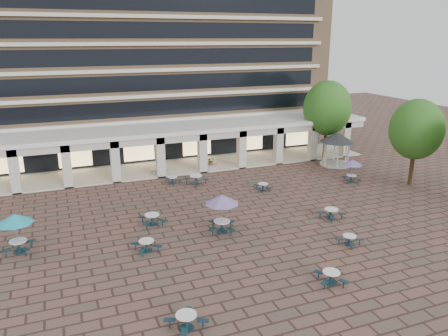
{
  "coord_description": "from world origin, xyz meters",
  "views": [
    {
      "loc": [
        -10.97,
        -27.19,
        12.93
      ],
      "look_at": [
        0.76,
        3.0,
        3.2
      ],
      "focal_mm": 35.0,
      "sensor_mm": 36.0,
      "label": 1
    }
  ],
  "objects": [
    {
      "name": "retail_arcade",
      "position": [
        0.0,
        14.8,
        3.0
      ],
      "size": [
        42.0,
        6.6,
        4.4
      ],
      "color": "white",
      "rests_on": "ground"
    },
    {
      "name": "tree_east_c",
      "position": [
        16.34,
        12.4,
        5.59
      ],
      "size": [
        5.14,
        5.14,
        8.56
      ],
      "color": "#45301B",
      "rests_on": "ground"
    },
    {
      "name": "picnic_table_10",
      "position": [
        5.3,
        5.23,
        0.4
      ],
      "size": [
        1.73,
        1.73,
        0.67
      ],
      "rotation": [
        0.0,
        0.0,
        -0.25
      ],
      "color": "#13313A",
      "rests_on": "ground"
    },
    {
      "name": "picnic_table_4",
      "position": [
        -14.0,
        0.45,
        2.17
      ],
      "size": [
        2.21,
        2.21,
        2.56
      ],
      "rotation": [
        0.0,
        0.0,
        -0.24
      ],
      "color": "#13313A",
      "rests_on": "ground"
    },
    {
      "name": "tree_east_a",
      "position": [
        18.63,
        1.97,
        5.1
      ],
      "size": [
        4.69,
        4.69,
        7.81
      ],
      "color": "#45301B",
      "rests_on": "ground"
    },
    {
      "name": "ground",
      "position": [
        0.0,
        0.0,
        0.0
      ],
      "size": [
        120.0,
        120.0,
        0.0
      ],
      "primitive_type": "plane",
      "color": "brown",
      "rests_on": "ground"
    },
    {
      "name": "picnic_table_1",
      "position": [
        2.1,
        -9.68,
        0.43
      ],
      "size": [
        1.87,
        1.87,
        0.72
      ],
      "rotation": [
        0.0,
        0.0,
        -0.26
      ],
      "color": "#13313A",
      "rests_on": "ground"
    },
    {
      "name": "planter_left",
      "position": [
        -2.12,
        12.9,
        0.53
      ],
      "size": [
        1.5,
        0.69,
        1.29
      ],
      "color": "#979792",
      "rests_on": "ground"
    },
    {
      "name": "gazebo",
      "position": [
        16.01,
        9.78,
        2.56
      ],
      "size": [
        3.65,
        3.65,
        3.39
      ],
      "rotation": [
        0.0,
        0.0,
        0.04
      ],
      "color": "beige",
      "rests_on": "ground"
    },
    {
      "name": "picnic_table_6",
      "position": [
        -1.11,
        -1.41,
        2.32
      ],
      "size": [
        2.36,
        2.36,
        2.73
      ],
      "rotation": [
        0.0,
        0.0,
        -0.38
      ],
      "color": "#13313A",
      "rests_on": "ground"
    },
    {
      "name": "picnic_table_12",
      "position": [
        -1.6,
        10.0,
        0.39
      ],
      "size": [
        1.52,
        1.52,
        0.65
      ],
      "rotation": [
        0.0,
        0.0,
        0.07
      ],
      "color": "#13313A",
      "rests_on": "ground"
    },
    {
      "name": "picnic_table_3",
      "position": [
        7.29,
        -2.12,
        0.46
      ],
      "size": [
        2.0,
        2.0,
        0.76
      ],
      "rotation": [
        0.0,
        0.0,
        0.28
      ],
      "color": "#13313A",
      "rests_on": "ground"
    },
    {
      "name": "picnic_table_13",
      "position": [
        0.36,
        9.07,
        0.5
      ],
      "size": [
        2.31,
        2.31,
        0.84
      ],
      "rotation": [
        0.0,
        0.0,
        0.42
      ],
      "color": "#13313A",
      "rests_on": "ground"
    },
    {
      "name": "picnic_table_0",
      "position": [
        -6.36,
        -10.52,
        0.45
      ],
      "size": [
        2.03,
        2.03,
        0.75
      ],
      "rotation": [
        0.0,
        0.0,
        0.39
      ],
      "color": "#13313A",
      "rests_on": "ground"
    },
    {
      "name": "picnic_table_11",
      "position": [
        14.0,
        4.42,
        1.83
      ],
      "size": [
        1.86,
        1.86,
        2.15
      ],
      "rotation": [
        0.0,
        0.0,
        -0.28
      ],
      "color": "#13313A",
      "rests_on": "ground"
    },
    {
      "name": "picnic_table_7",
      "position": [
        5.91,
        -6.17,
        0.39
      ],
      "size": [
        1.76,
        1.76,
        0.65
      ],
      "rotation": [
        0.0,
        0.0,
        0.4
      ],
      "color": "#13313A",
      "rests_on": "ground"
    },
    {
      "name": "apartment_building",
      "position": [
        0.0,
        25.47,
        12.6
      ],
      "size": [
        40.0,
        15.5,
        25.2
      ],
      "color": "tan",
      "rests_on": "ground"
    },
    {
      "name": "picnic_table_5",
      "position": [
        -6.52,
        -2.29,
        0.44
      ],
      "size": [
        1.85,
        1.85,
        0.73
      ],
      "rotation": [
        0.0,
        0.0,
        0.2
      ],
      "color": "#13313A",
      "rests_on": "ground"
    },
    {
      "name": "planter_right",
      "position": [
        3.14,
        12.9,
        0.57
      ],
      "size": [
        1.5,
        0.9,
        1.34
      ],
      "color": "#979792",
      "rests_on": "ground"
    },
    {
      "name": "picnic_table_9",
      "position": [
        -5.32,
        1.57,
        0.47
      ],
      "size": [
        1.86,
        1.86,
        0.79
      ],
      "rotation": [
        0.0,
        0.0,
        0.06
      ],
      "color": "#13313A",
      "rests_on": "ground"
    }
  ]
}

